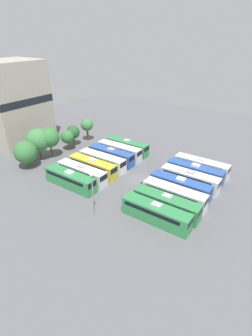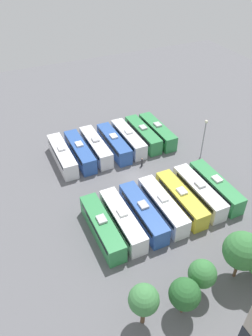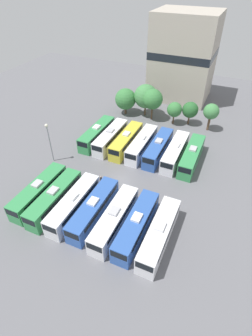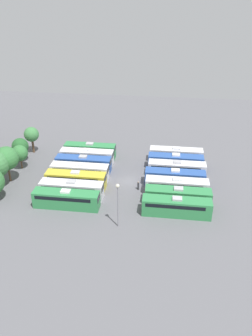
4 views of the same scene
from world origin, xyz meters
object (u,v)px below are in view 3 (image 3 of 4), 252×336
bus_3 (94,209)px  depot_building (183,57)px  tree_2 (153,99)px  light_pole (49,137)px  bus_11 (158,148)px  tree_5 (211,112)px  bus_1 (55,198)px  worker_person (101,180)px  bus_5 (137,225)px  tree_1 (146,96)px  bus_0 (39,191)px  tree_4 (190,110)px  tree_0 (126,99)px  bus_7 (97,133)px  bus_8 (111,137)px  tree_3 (174,110)px  bus_9 (126,140)px  bus_4 (115,218)px  bus_6 (159,233)px  bus_13 (192,155)px  bus_2 (74,204)px  bus_12 (175,152)px  bus_10 (142,144)px

bus_3 → depot_building: 48.84m
tree_2 → light_pole: bearing=-116.0°
bus_11 → tree_5: bearing=62.5°
tree_2 → depot_building: size_ratio=0.35×
bus_1 → worker_person: bus_1 is taller
bus_3 → light_pole: bearing=147.4°
bus_5 → tree_1: 36.03m
bus_0 → bus_3: 9.71m
tree_2 → tree_4: 8.84m
tree_0 → tree_1: tree_1 is taller
bus_0 → tree_2: size_ratio=1.57×
bus_1 → bus_3: 6.58m
bus_7 → bus_8: same height
depot_building → tree_3: bearing=-79.3°
bus_0 → worker_person: bus_0 is taller
bus_9 → light_pole: 15.10m
light_pole → bus_4: bearing=-28.0°
bus_0 → tree_3: (12.45, 32.46, 1.90)m
tree_5 → bus_4: bearing=-102.1°
bus_0 → tree_2: tree_2 is taller
bus_6 → tree_2: tree_2 is taller
bus_6 → tree_5: size_ratio=1.86×
bus_13 → tree_3: 15.21m
bus_3 → bus_13: 21.49m
bus_2 → bus_3: size_ratio=1.00×
bus_8 → bus_1: bearing=-89.8°
bus_12 → light_pole: 23.48m
bus_6 → tree_0: tree_0 is taller
bus_3 → bus_6: same height
bus_7 → depot_building: (9.59, 29.31, 8.92)m
bus_6 → tree_5: (0.50, 32.96, 2.78)m
bus_6 → bus_7: same height
bus_2 → bus_11: same height
light_pole → worker_person: bearing=-10.6°
bus_2 → bus_3: 3.26m
bus_10 → tree_0: tree_0 is taller
bus_3 → tree_4: 34.12m
bus_4 → bus_13: bearing=71.6°
bus_13 → depot_building: 32.05m
bus_7 → tree_2: (7.22, 13.65, 3.35)m
bus_0 → tree_3: size_ratio=2.19×
bus_4 → worker_person: bus_4 is taller
bus_7 → depot_building: bearing=71.9°
worker_person → tree_3: bearing=78.2°
bus_4 → tree_4: 34.06m
bus_5 → bus_9: 21.43m
bus_7 → tree_1: tree_1 is taller
bus_13 → worker_person: bearing=-136.0°
bus_3 → depot_building: (-0.25, 48.01, 8.92)m
bus_10 → bus_4: bearing=-79.9°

